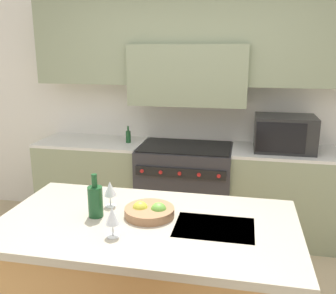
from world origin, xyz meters
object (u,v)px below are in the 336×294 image
(microwave, at_px, (284,133))
(wine_bottle, at_px, (95,200))
(range_stove, at_px, (185,189))
(wine_glass_near, at_px, (112,217))
(wine_glass_far, at_px, (110,189))
(oil_bottle_on_counter, at_px, (128,136))
(fruit_bowl, at_px, (150,211))

(microwave, height_order, wine_bottle, microwave)
(range_stove, distance_m, wine_bottle, 1.88)
(wine_bottle, relative_size, wine_glass_near, 1.57)
(wine_bottle, distance_m, wine_glass_far, 0.16)
(wine_glass_far, bearing_deg, oil_bottle_on_counter, 103.63)
(wine_glass_far, xyz_separation_m, oil_bottle_on_counter, (-0.40, 1.63, -0.05))
(range_stove, height_order, wine_glass_near, wine_glass_near)
(range_stove, xyz_separation_m, fruit_bowl, (0.05, -1.70, 0.50))
(microwave, height_order, wine_glass_far, microwave)
(microwave, xyz_separation_m, wine_bottle, (-1.23, -1.78, -0.07))
(microwave, bearing_deg, range_stove, -178.90)
(microwave, distance_m, wine_glass_near, 2.26)
(wine_glass_near, bearing_deg, oil_bottle_on_counter, 105.19)
(wine_glass_far, distance_m, oil_bottle_on_counter, 1.68)
(fruit_bowl, bearing_deg, oil_bottle_on_counter, 111.32)
(microwave, bearing_deg, oil_bottle_on_counter, 179.92)
(wine_glass_far, bearing_deg, range_stove, 82.08)
(wine_glass_near, relative_size, wine_glass_far, 1.00)
(wine_glass_far, bearing_deg, microwave, 53.87)
(wine_glass_far, height_order, oil_bottle_on_counter, oil_bottle_on_counter)
(fruit_bowl, height_order, oil_bottle_on_counter, oil_bottle_on_counter)
(wine_bottle, xyz_separation_m, fruit_bowl, (0.31, 0.07, -0.07))
(range_stove, bearing_deg, wine_bottle, -98.36)
(range_stove, relative_size, fruit_bowl, 3.20)
(wine_bottle, relative_size, fruit_bowl, 0.89)
(range_stove, xyz_separation_m, wine_glass_near, (-0.08, -1.98, 0.59))
(wine_glass_near, height_order, fruit_bowl, wine_glass_near)
(microwave, distance_m, wine_bottle, 2.17)
(wine_bottle, bearing_deg, wine_glass_near, -49.91)
(oil_bottle_on_counter, bearing_deg, wine_glass_near, -74.81)
(range_stove, height_order, microwave, microwave)
(wine_glass_far, bearing_deg, wine_glass_near, -68.20)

